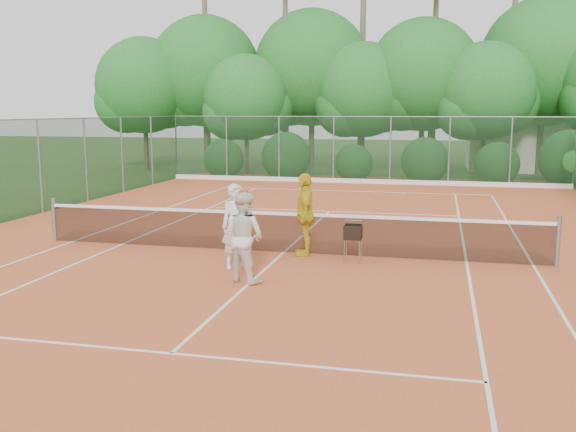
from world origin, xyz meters
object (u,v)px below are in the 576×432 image
(player_white, at_px, (237,226))
(player_center_grp, at_px, (244,236))
(ball_hopper, at_px, (353,233))
(player_yellow, at_px, (305,214))

(player_white, height_order, player_center_grp, player_center_grp)
(player_white, height_order, ball_hopper, player_white)
(player_white, relative_size, player_center_grp, 0.99)
(ball_hopper, bearing_deg, player_yellow, 137.66)
(player_white, bearing_deg, ball_hopper, -6.00)
(player_white, relative_size, ball_hopper, 2.15)
(ball_hopper, bearing_deg, player_white, -175.40)
(player_white, relative_size, player_yellow, 0.95)
(player_white, bearing_deg, player_yellow, 22.99)
(player_white, distance_m, ball_hopper, 2.53)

